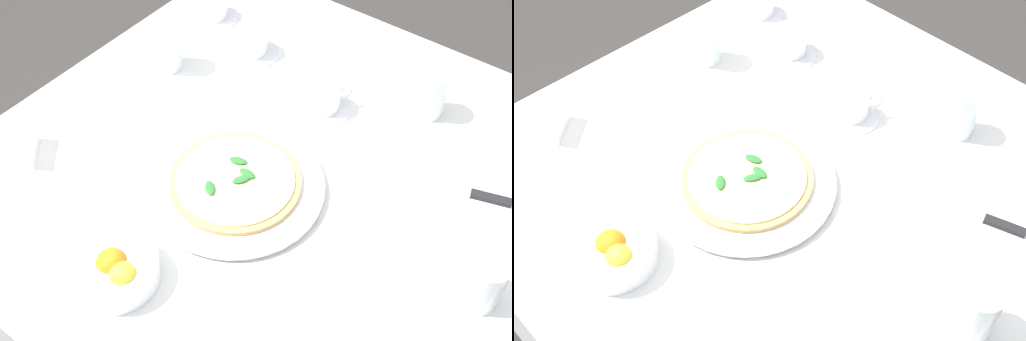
{
  "view_description": "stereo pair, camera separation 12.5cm",
  "coord_description": "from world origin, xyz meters",
  "views": [
    {
      "loc": [
        -0.49,
        0.72,
        1.69
      ],
      "look_at": [
        0.01,
        0.05,
        0.76
      ],
      "focal_mm": 45.15,
      "sensor_mm": 36.0,
      "label": 1
    },
    {
      "loc": [
        -0.59,
        0.63,
        1.69
      ],
      "look_at": [
        0.01,
        0.05,
        0.76
      ],
      "focal_mm": 45.15,
      "sensor_mm": 36.0,
      "label": 2
    }
  ],
  "objects": [
    {
      "name": "dining_table",
      "position": [
        0.0,
        0.0,
        0.61
      ],
      "size": [
        1.12,
        1.12,
        0.74
      ],
      "color": "white",
      "rests_on": "ground_plane"
    },
    {
      "name": "pizza",
      "position": [
        0.03,
        0.1,
        0.77
      ],
      "size": [
        0.25,
        0.25,
        0.02
      ],
      "color": "#DBAD60",
      "rests_on": "pizza_plate"
    },
    {
      "name": "napkin_folded",
      "position": [
        -0.34,
        -0.14,
        0.75
      ],
      "size": [
        0.25,
        0.18,
        0.02
      ],
      "rotation": [
        0.0,
        0.0,
        0.26
      ],
      "color": "white",
      "rests_on": "dining_table"
    },
    {
      "name": "citrus_bowl",
      "position": [
        0.06,
        0.38,
        0.77
      ],
      "size": [
        0.15,
        0.15,
        0.06
      ],
      "color": "white",
      "rests_on": "dining_table"
    },
    {
      "name": "water_glass_near_left",
      "position": [
        0.38,
        -0.11,
        0.79
      ],
      "size": [
        0.07,
        0.07,
        0.12
      ],
      "color": "white",
      "rests_on": "dining_table"
    },
    {
      "name": "coffee_cup_center_back",
      "position": [
        0.43,
        -0.32,
        0.77
      ],
      "size": [
        0.13,
        0.13,
        0.06
      ],
      "color": "white",
      "rests_on": "dining_table"
    },
    {
      "name": "pizza_plate",
      "position": [
        0.03,
        0.1,
        0.75
      ],
      "size": [
        0.34,
        0.34,
        0.02
      ],
      "color": "white",
      "rests_on": "dining_table"
    },
    {
      "name": "coffee_cup_back_corner",
      "position": [
        0.02,
        -0.2,
        0.77
      ],
      "size": [
        0.13,
        0.13,
        0.07
      ],
      "color": "white",
      "rests_on": "dining_table"
    },
    {
      "name": "water_glass_far_left",
      "position": [
        -0.17,
        -0.32,
        0.79
      ],
      "size": [
        0.07,
        0.07,
        0.11
      ],
      "color": "white",
      "rests_on": "dining_table"
    },
    {
      "name": "dinner_knife",
      "position": [
        -0.33,
        -0.14,
        0.77
      ],
      "size": [
        0.19,
        0.08,
        0.01
      ],
      "rotation": [
        0.0,
        0.0,
        0.31
      ],
      "color": "silver",
      "rests_on": "napkin_folded"
    },
    {
      "name": "coffee_cup_near_right",
      "position": [
        0.26,
        -0.26,
        0.77
      ],
      "size": [
        0.13,
        0.13,
        0.07
      ],
      "color": "white",
      "rests_on": "dining_table"
    },
    {
      "name": "water_glass_far_right",
      "position": [
        -0.44,
        0.04,
        0.79
      ],
      "size": [
        0.08,
        0.08,
        0.1
      ],
      "color": "white",
      "rests_on": "dining_table"
    },
    {
      "name": "menu_card",
      "position": [
        0.41,
        0.27,
        0.77
      ],
      "size": [
        0.06,
        0.07,
        0.06
      ],
      "rotation": [
        0.0,
        0.0,
        5.43
      ],
      "color": "white",
      "rests_on": "dining_table"
    }
  ]
}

